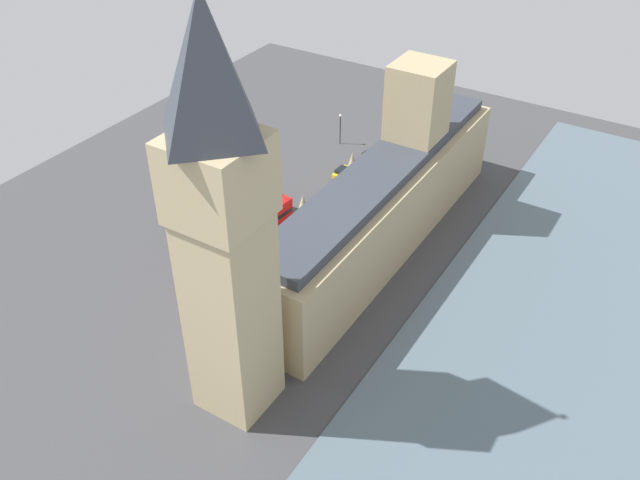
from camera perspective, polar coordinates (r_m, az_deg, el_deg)
ground_plane at (r=111.53m, az=3.93°, el=-0.15°), size 131.26×131.26×0.00m
river_thames at (r=104.15m, az=19.30°, el=-5.49°), size 34.97×118.14×0.25m
parliament_building at (r=107.41m, az=5.46°, el=3.48°), size 11.43×61.26×26.90m
clock_tower at (r=70.42m, az=-8.12°, el=1.48°), size 9.14×9.14×50.79m
car_blue_trailing at (r=133.74m, az=4.00°, el=6.98°), size 2.25×4.54×1.74m
car_yellow_cab_corner at (r=128.22m, az=1.82°, el=5.68°), size 1.96×4.51×1.74m
car_white_midblock at (r=123.36m, az=1.11°, el=4.35°), size 2.02×4.71×1.74m
car_dark_green_under_trees at (r=118.92m, az=0.03°, el=3.02°), size 2.02×4.23×1.74m
double_decker_bus_near_tower at (r=111.98m, az=-4.49°, el=1.64°), size 3.56×10.70×4.75m
double_decker_bus_leading at (r=102.83m, az=-7.73°, el=-2.20°), size 3.06×10.61×4.75m
pedestrian_by_river_gate at (r=115.98m, az=1.58°, el=1.96°), size 0.59×0.49×1.64m
pedestrian_opposite_hall at (r=97.99m, az=-7.06°, el=-5.88°), size 0.59×0.66×1.56m
plane_tree_kerbside at (r=112.68m, az=-7.37°, el=4.41°), size 5.85×5.85×9.67m
plane_tree_far_end at (r=114.62m, az=-5.80°, el=4.90°), size 6.53×6.53×9.57m
street_lamp_slot_10 at (r=137.74m, az=1.70°, el=9.67°), size 0.56×0.56×6.46m
street_lamp_slot_11 at (r=115.03m, az=-6.81°, el=3.52°), size 0.56×0.56×6.19m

